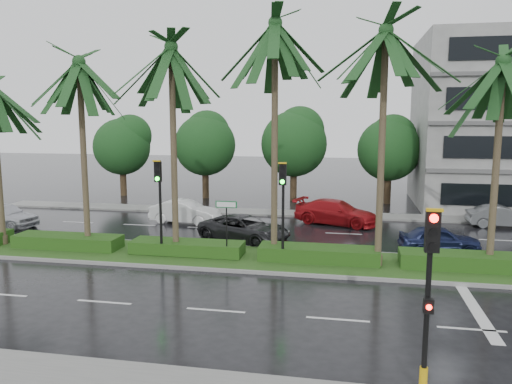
% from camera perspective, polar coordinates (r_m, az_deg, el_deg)
% --- Properties ---
extents(ground, '(120.00, 120.00, 0.00)m').
position_cam_1_polar(ground, '(21.64, -1.07, -8.53)').
color(ground, black).
rests_on(ground, ground).
extents(far_sidewalk, '(40.00, 2.00, 0.12)m').
position_cam_1_polar(far_sidewalk, '(33.13, 3.19, -2.42)').
color(far_sidewalk, slate).
rests_on(far_sidewalk, ground).
extents(median, '(36.00, 4.00, 0.15)m').
position_cam_1_polar(median, '(22.56, -0.55, -7.60)').
color(median, gray).
rests_on(median, ground).
extents(hedge, '(35.20, 1.40, 0.60)m').
position_cam_1_polar(hedge, '(22.46, -0.55, -6.69)').
color(hedge, '#1F4614').
rests_on(hedge, median).
extents(lane_markings, '(34.00, 13.06, 0.01)m').
position_cam_1_polar(lane_markings, '(20.84, 6.98, -9.25)').
color(lane_markings, silver).
rests_on(lane_markings, ground).
extents(palm_row, '(26.30, 4.20, 10.92)m').
position_cam_1_polar(palm_row, '(22.06, -3.84, 13.89)').
color(palm_row, '#473829').
rests_on(palm_row, median).
extents(signal_near, '(0.34, 0.45, 4.36)m').
position_cam_1_polar(signal_near, '(11.64, 19.10, -11.22)').
color(signal_near, black).
rests_on(signal_near, near_sidewalk).
extents(signal_median_left, '(0.34, 0.42, 4.36)m').
position_cam_1_polar(signal_median_left, '(22.39, -11.00, -0.23)').
color(signal_median_left, black).
rests_on(signal_median_left, median).
extents(signal_median_right, '(0.34, 0.42, 4.36)m').
position_cam_1_polar(signal_median_right, '(21.00, 3.08, -0.66)').
color(signal_median_right, black).
rests_on(signal_median_right, median).
extents(street_sign, '(0.95, 0.09, 2.60)m').
position_cam_1_polar(street_sign, '(21.80, -3.41, -2.66)').
color(street_sign, black).
rests_on(street_sign, median).
extents(bg_trees, '(32.46, 4.99, 7.21)m').
position_cam_1_polar(bg_trees, '(38.19, 3.58, 5.52)').
color(bg_trees, '#322216').
rests_on(bg_trees, ground).
extents(car_silver, '(2.48, 4.41, 1.42)m').
position_cam_1_polar(car_silver, '(32.56, -26.76, -2.37)').
color(car_silver, silver).
rests_on(car_silver, ground).
extents(car_white, '(1.95, 4.37, 1.39)m').
position_cam_1_polar(car_white, '(30.46, -8.12, -2.25)').
color(car_white, white).
rests_on(car_white, ground).
extents(car_darkgrey, '(3.94, 5.36, 1.35)m').
position_cam_1_polar(car_darkgrey, '(25.69, -1.31, -4.22)').
color(car_darkgrey, black).
rests_on(car_darkgrey, ground).
extents(car_red, '(3.55, 5.43, 1.46)m').
position_cam_1_polar(car_red, '(30.19, 9.15, -2.30)').
color(car_red, '#A31116').
rests_on(car_red, ground).
extents(car_blue, '(1.86, 3.84, 1.26)m').
position_cam_1_polar(car_blue, '(25.27, 20.22, -5.08)').
color(car_blue, '#171F47').
rests_on(car_blue, ground).
extents(car_grey, '(1.40, 3.83, 1.25)m').
position_cam_1_polar(car_grey, '(32.43, 26.24, -2.52)').
color(car_grey, '#595B5E').
rests_on(car_grey, ground).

